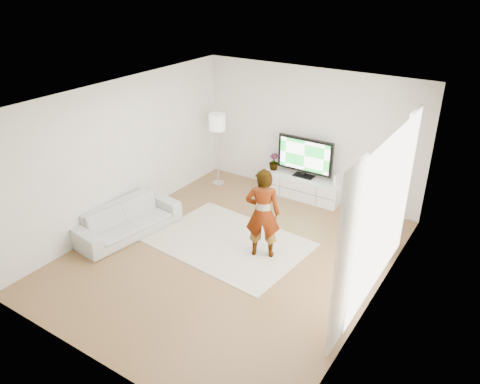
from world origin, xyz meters
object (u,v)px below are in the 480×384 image
Objects in this scene: television at (305,156)px; sofa at (128,220)px; rug at (229,242)px; player at (263,213)px; media_console at (302,187)px; floor_lamp at (217,125)px.

television is 3.91m from sofa.
player is at bearing -0.87° from rug.
rug is (-0.28, -2.48, -0.95)m from television.
rug is at bearing -25.76° from player.
player is at bearing -80.23° from media_console.
television is 0.46× the size of rug.
player reaches higher than media_console.
rug is (-0.28, -2.45, -0.24)m from media_console.
player is (0.71, -0.01, 0.83)m from rug.
television is 2.67m from rug.
television is at bearing -105.23° from player.
media_console reaches higher than rug.
player is 2.68m from sofa.
media_console is 3.84m from sofa.
media_console is at bearing 83.41° from rug.
player is 0.80× the size of sofa.
floor_lamp is (-1.97, -0.42, 1.17)m from media_console.
rug is at bearing -96.51° from television.
television is 0.61× the size of sofa.
television reaches higher than sofa.
rug is at bearing -96.59° from media_console.
floor_lamp is at bearing -168.04° from media_console.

